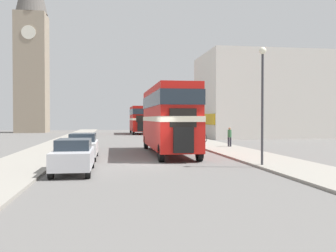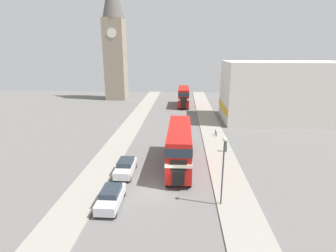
% 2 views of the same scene
% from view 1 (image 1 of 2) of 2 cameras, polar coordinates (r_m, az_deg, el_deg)
% --- Properties ---
extents(ground_plane, '(120.00, 120.00, 0.00)m').
position_cam_1_polar(ground_plane, '(20.11, -2.57, -5.80)').
color(ground_plane, slate).
extents(sidewalk_right, '(3.50, 120.00, 0.12)m').
position_cam_1_polar(sidewalk_right, '(21.86, 15.38, -5.12)').
color(sidewalk_right, gray).
rests_on(sidewalk_right, ground_plane).
extents(sidewalk_left, '(3.50, 120.00, 0.12)m').
position_cam_1_polar(sidewalk_left, '(20.52, -21.76, -5.57)').
color(sidewalk_left, gray).
rests_on(sidewalk_left, ground_plane).
extents(double_decker_bus, '(2.50, 11.12, 4.49)m').
position_cam_1_polar(double_decker_bus, '(25.55, 0.01, 1.65)').
color(double_decker_bus, red).
rests_on(double_decker_bus, ground_plane).
extents(bus_distant, '(2.42, 9.63, 4.26)m').
position_cam_1_polar(bus_distant, '(58.75, -4.48, 1.26)').
color(bus_distant, '#B2140F').
rests_on(bus_distant, ground_plane).
extents(car_parked_near, '(1.66, 4.06, 1.51)m').
position_cam_1_polar(car_parked_near, '(17.24, -14.20, -4.40)').
color(car_parked_near, silver).
rests_on(car_parked_near, ground_plane).
extents(car_parked_mid, '(1.68, 4.12, 1.54)m').
position_cam_1_polar(car_parked_mid, '(23.00, -12.84, -2.97)').
color(car_parked_mid, white).
rests_on(car_parked_mid, ground_plane).
extents(pedestrian_walking, '(0.32, 0.32, 1.58)m').
position_cam_1_polar(pedestrian_walking, '(31.19, 9.36, -1.47)').
color(pedestrian_walking, '#282833').
rests_on(pedestrian_walking, sidewalk_right).
extents(bicycle_on_pavement, '(0.05, 1.76, 0.78)m').
position_cam_1_polar(bicycle_on_pavement, '(37.49, 5.57, -1.82)').
color(bicycle_on_pavement, black).
rests_on(bicycle_on_pavement, sidewalk_right).
extents(street_lamp, '(0.36, 0.36, 5.86)m').
position_cam_1_polar(street_lamp, '(19.26, 14.20, 5.65)').
color(street_lamp, '#38383D').
rests_on(street_lamp, sidewalk_right).
extents(church_tower, '(5.32, 5.32, 32.04)m').
position_cam_1_polar(church_tower, '(69.83, -20.05, 12.63)').
color(church_tower, gray).
rests_on(church_tower, ground_plane).
extents(shop_building_block, '(21.07, 11.28, 10.63)m').
position_cam_1_polar(shop_building_block, '(51.44, 16.88, 4.33)').
color(shop_building_block, silver).
rests_on(shop_building_block, ground_plane).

